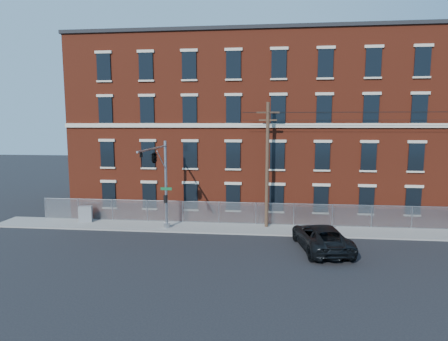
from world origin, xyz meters
TOP-DOWN VIEW (x-y plane):
  - ground at (0.00, 0.00)m, footprint 140.00×140.00m
  - sidewalk at (12.00, 5.00)m, footprint 65.00×3.00m
  - mill_building at (12.00, 13.93)m, footprint 55.30×14.32m
  - chain_link_fence at (12.00, 6.30)m, footprint 59.06×0.06m
  - traffic_signal_mast at (-6.00, 2.18)m, footprint 0.90×6.75m
  - utility_pole_near at (2.00, 5.60)m, footprint 1.80×0.28m
  - pickup_truck at (5.60, 0.85)m, footprint 3.77×6.56m
  - utility_cabinet at (-13.35, 5.48)m, footprint 1.18×0.79m

SIDE VIEW (x-z plane):
  - ground at x=0.00m, z-range 0.00..0.00m
  - sidewalk at x=12.00m, z-range 0.00..0.12m
  - utility_cabinet at x=-13.35m, z-range 0.12..1.47m
  - pickup_truck at x=5.60m, z-range 0.00..1.72m
  - chain_link_fence at x=12.00m, z-range 0.13..1.98m
  - utility_pole_near at x=2.00m, z-range 0.34..10.34m
  - traffic_signal_mast at x=-6.00m, z-range 1.89..8.89m
  - mill_building at x=12.00m, z-range 0.00..16.30m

